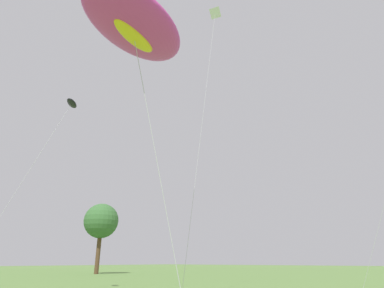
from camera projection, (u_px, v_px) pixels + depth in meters
big_show_kite at (131, 22)px, 13.24m from camera, size 10.39×3.87×11.92m
small_kite_diamond_red at (71, 104)px, 21.90m from camera, size 5.28×1.43×12.42m
small_kite_tiny_distant at (213, 29)px, 23.38m from camera, size 4.37×0.79×20.10m
tree_oak_right at (101, 221)px, 51.26m from camera, size 5.47×5.47×10.73m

